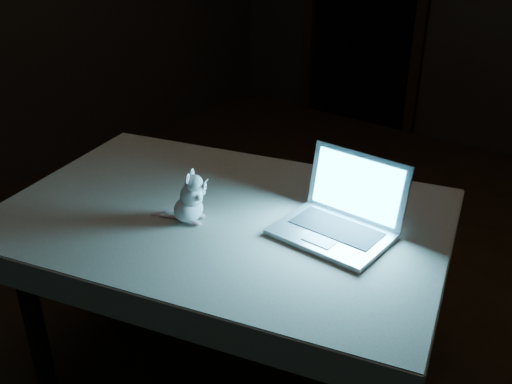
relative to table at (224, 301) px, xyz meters
The scene contains 5 objects.
floor 0.55m from the table, 86.56° to the left, with size 5.00×5.00×0.00m, color black.
table is the anchor object (origin of this frame).
tablecloth 0.32m from the table, 14.39° to the right, with size 1.45×0.97×0.10m, color beige, non-canonical shape.
laptop 0.61m from the table, 13.80° to the left, with size 0.34×0.30×0.23m, color #B9B9BE, non-canonical shape.
plush_mouse 0.47m from the table, 112.96° to the right, with size 0.13×0.13×0.17m, color white, non-canonical shape.
Camera 1 is at (1.09, -1.65, 1.65)m, focal length 40.00 mm.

